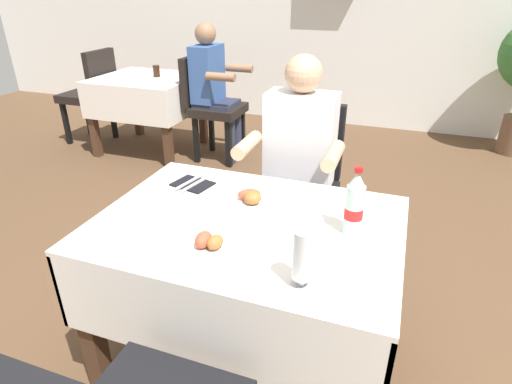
{
  "coord_description": "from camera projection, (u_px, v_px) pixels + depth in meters",
  "views": [
    {
      "loc": [
        0.41,
        -1.27,
        1.57
      ],
      "look_at": [
        -0.09,
        0.13,
        0.82
      ],
      "focal_mm": 29.38,
      "sensor_mm": 36.0,
      "label": 1
    }
  ],
  "objects": [
    {
      "name": "ground_plane",
      "position": [
        265.0,
        370.0,
        1.89
      ],
      "size": [
        11.0,
        11.0,
        0.0
      ],
      "primitive_type": "plane",
      "color": "brown"
    },
    {
      "name": "main_dining_table",
      "position": [
        248.0,
        258.0,
        1.69
      ],
      "size": [
        1.16,
        0.85,
        0.74
      ],
      "color": "white",
      "rests_on": "ground"
    },
    {
      "name": "chair_far_diner_seat",
      "position": [
        298.0,
        181.0,
        2.38
      ],
      "size": [
        0.44,
        0.5,
        0.97
      ],
      "color": "black",
      "rests_on": "ground"
    },
    {
      "name": "seated_diner_far",
      "position": [
        297.0,
        163.0,
        2.22
      ],
      "size": [
        0.5,
        0.46,
        1.26
      ],
      "color": "#282D42",
      "rests_on": "ground"
    },
    {
      "name": "plate_near_camera",
      "position": [
        207.0,
        243.0,
        1.45
      ],
      "size": [
        0.26,
        0.26,
        0.07
      ],
      "color": "white",
      "rests_on": "main_dining_table"
    },
    {
      "name": "plate_far_diner",
      "position": [
        253.0,
        198.0,
        1.75
      ],
      "size": [
        0.25,
        0.25,
        0.06
      ],
      "color": "white",
      "rests_on": "main_dining_table"
    },
    {
      "name": "beer_glass_left",
      "position": [
        303.0,
        259.0,
        1.22
      ],
      "size": [
        0.07,
        0.07,
        0.2
      ],
      "color": "white",
      "rests_on": "main_dining_table"
    },
    {
      "name": "cola_bottle_primary",
      "position": [
        354.0,
        205.0,
        1.49
      ],
      "size": [
        0.07,
        0.07,
        0.26
      ],
      "color": "silver",
      "rests_on": "main_dining_table"
    },
    {
      "name": "napkin_cutlery_set",
      "position": [
        193.0,
        184.0,
        1.9
      ],
      "size": [
        0.19,
        0.2,
        0.01
      ],
      "color": "black",
      "rests_on": "main_dining_table"
    },
    {
      "name": "background_dining_table",
      "position": [
        148.0,
        96.0,
        4.16
      ],
      "size": [
        0.94,
        0.85,
        0.74
      ],
      "color": "white",
      "rests_on": "ground"
    },
    {
      "name": "background_chair_left",
      "position": [
        92.0,
        91.0,
        4.37
      ],
      "size": [
        0.5,
        0.44,
        0.97
      ],
      "color": "black",
      "rests_on": "ground"
    },
    {
      "name": "background_chair_right",
      "position": [
        210.0,
        102.0,
        3.96
      ],
      "size": [
        0.5,
        0.44,
        0.97
      ],
      "color": "black",
      "rests_on": "ground"
    },
    {
      "name": "background_patron",
      "position": [
        214.0,
        86.0,
        3.87
      ],
      "size": [
        0.46,
        0.5,
        1.26
      ],
      "color": "#282D42",
      "rests_on": "ground"
    },
    {
      "name": "background_table_tumbler",
      "position": [
        156.0,
        71.0,
        4.06
      ],
      "size": [
        0.06,
        0.06,
        0.11
      ],
      "primitive_type": "cylinder",
      "color": "black",
      "rests_on": "background_dining_table"
    }
  ]
}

